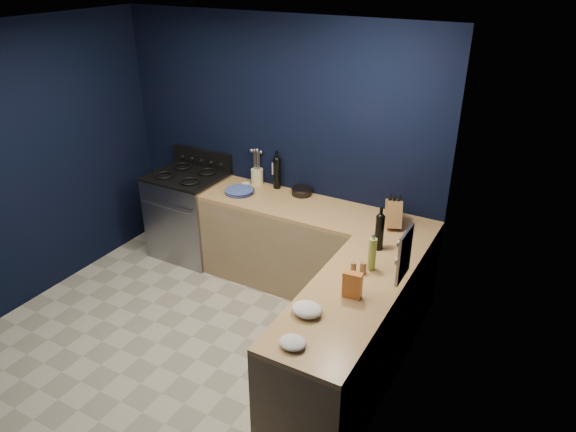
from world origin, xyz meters
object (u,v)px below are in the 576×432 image
Objects in this scene: utensil_crock at (257,176)px; crouton_bag at (352,285)px; plate_stack at (239,191)px; knife_block at (393,213)px; gas_range at (190,216)px.

crouton_bag reaches higher than utensil_crock.
crouton_bag is (1.70, -1.11, 0.08)m from plate_stack.
crouton_bag is at bearing -33.31° from plate_stack.
plate_stack is 1.46× the size of crouton_bag.
knife_block reaches higher than utensil_crock.
gas_range is 4.67× the size of crouton_bag.
utensil_crock is 0.81× the size of crouton_bag.
gas_range is 0.94m from utensil_crock.
knife_block reaches higher than plate_stack.
knife_block reaches higher than crouton_bag.
plate_stack is at bearing 140.64° from crouton_bag.
gas_range is at bearing -159.67° from utensil_crock.
utensil_crock is 2.18m from crouton_bag.
gas_range is 3.21× the size of plate_stack.
knife_block reaches higher than gas_range.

